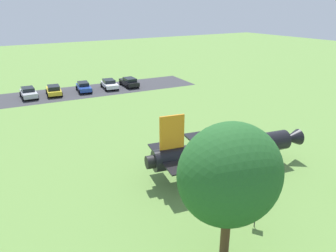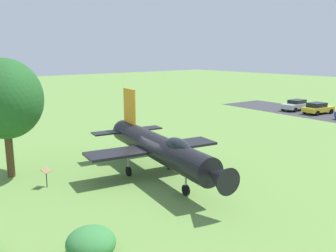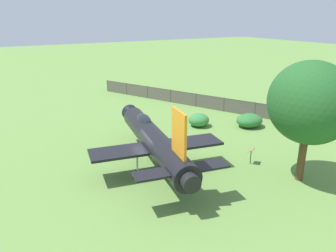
{
  "view_description": "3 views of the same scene",
  "coord_description": "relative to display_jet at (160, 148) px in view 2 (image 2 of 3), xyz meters",
  "views": [
    {
      "loc": [
        -15.1,
        -16.62,
        12.2
      ],
      "look_at": [
        -0.44,
        7.53,
        1.5
      ],
      "focal_mm": 34.16,
      "sensor_mm": 36.0,
      "label": 1
    },
    {
      "loc": [
        17.3,
        -13.42,
        7.74
      ],
      "look_at": [
        -0.77,
        1.49,
        2.97
      ],
      "focal_mm": 39.1,
      "sensor_mm": 36.0,
      "label": 2
    },
    {
      "loc": [
        -17.52,
        9.23,
        9.79
      ],
      "look_at": [
        -0.44,
        -0.76,
        2.98
      ],
      "focal_mm": 34.73,
      "sensor_mm": 36.0,
      "label": 3
    }
  ],
  "objects": [
    {
      "name": "parked_car_yellow",
      "position": [
        -6.25,
        30.39,
        -1.24
      ],
      "size": [
        2.52,
        4.38,
        1.45
      ],
      "rotation": [
        0.0,
        0.0,
        1.44
      ],
      "color": "gold",
      "rests_on": "ground_plane"
    },
    {
      "name": "shade_tree",
      "position": [
        -6.32,
        -6.98,
        2.94
      ],
      "size": [
        5.11,
        4.46,
        7.4
      ],
      "color": "brown",
      "rests_on": "ground_plane"
    },
    {
      "name": "parked_car_silver",
      "position": [
        -9.61,
        30.8,
        -1.24
      ],
      "size": [
        2.14,
        4.24,
        1.42
      ],
      "rotation": [
        0.0,
        0.0,
        4.69
      ],
      "color": "#B2B5BA",
      "rests_on": "ground_plane"
    },
    {
      "name": "display_jet",
      "position": [
        0.0,
        0.0,
        0.0
      ],
      "size": [
        13.22,
        8.8,
        5.19
      ],
      "rotation": [
        0.0,
        0.0,
        6.1
      ],
      "color": "black",
      "rests_on": "ground_plane"
    },
    {
      "name": "info_plaque",
      "position": [
        -3.1,
        -5.96,
        -1.13
      ],
      "size": [
        0.67,
        0.72,
        1.14
      ],
      "color": "#333333",
      "rests_on": "ground_plane"
    },
    {
      "name": "ground_plane",
      "position": [
        -0.35,
        0.07,
        -1.99
      ],
      "size": [
        200.0,
        200.0,
        0.0
      ],
      "primitive_type": "plane",
      "color": "#668E42"
    },
    {
      "name": "shrub_near_fence",
      "position": [
        5.25,
        -7.51,
        -1.39
      ],
      "size": [
        1.94,
        1.9,
        1.2
      ],
      "color": "#387F3D",
      "rests_on": "ground_plane"
    }
  ]
}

